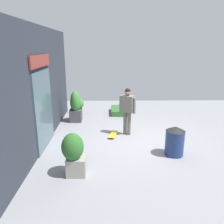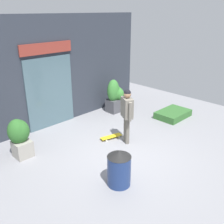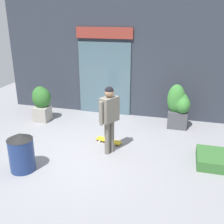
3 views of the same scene
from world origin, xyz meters
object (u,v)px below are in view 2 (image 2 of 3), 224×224
at_px(skateboard, 111,137).
at_px(planter_box_right, 115,95).
at_px(skateboarder, 127,111).
at_px(planter_box_left, 19,135).
at_px(trash_bin, 119,168).

distance_m(skateboard, planter_box_right, 2.44).
bearing_deg(planter_box_right, skateboarder, -127.34).
bearing_deg(planter_box_left, skateboard, -22.32).
distance_m(skateboarder, skateboard, 1.14).
height_order(skateboarder, trash_bin, skateboarder).
distance_m(planter_box_left, trash_bin, 3.04).
bearing_deg(skateboard, planter_box_right, -123.86).
relative_size(planter_box_right, trash_bin, 1.51).
bearing_deg(trash_bin, planter_box_left, 110.26).
bearing_deg(skateboard, planter_box_left, -8.01).
height_order(skateboard, trash_bin, trash_bin).
bearing_deg(planter_box_right, planter_box_left, -173.12).
bearing_deg(skateboarder, planter_box_left, -1.26).
height_order(skateboard, planter_box_left, planter_box_left).
bearing_deg(skateboarder, skateboard, -43.61).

